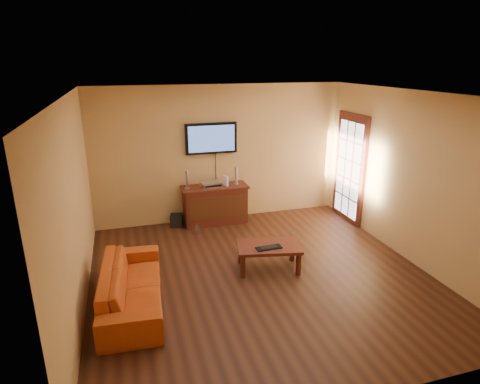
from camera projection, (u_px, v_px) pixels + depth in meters
name	position (u px, v px, depth m)	size (l,w,h in m)	color
ground_plane	(261.00, 276.00, 6.11)	(5.00, 5.00, 0.00)	black
room_walls	(249.00, 159.00, 6.15)	(5.00, 5.00, 5.00)	tan
french_door	(350.00, 170.00, 7.99)	(0.07, 1.02, 2.22)	#45180F
media_console	(215.00, 205.00, 7.98)	(1.31, 0.50, 0.77)	#45180F
television	(211.00, 138.00, 7.77)	(1.01, 0.08, 0.60)	black
coffee_table	(269.00, 248.00, 6.21)	(1.07, 0.76, 0.41)	#45180F
sofa	(131.00, 279.00, 5.29)	(1.93, 0.56, 0.75)	#B84614
speaker_left	(187.00, 180.00, 7.68)	(0.10, 0.10, 0.36)	silver
speaker_right	(236.00, 176.00, 7.96)	(0.09, 0.09, 0.34)	silver
av_receiver	(211.00, 184.00, 7.84)	(0.39, 0.28, 0.09)	silver
game_console	(226.00, 181.00, 7.87)	(0.04, 0.15, 0.20)	white
subwoofer	(177.00, 220.00, 7.91)	(0.23, 0.23, 0.23)	black
bottle	(197.00, 229.00, 7.54)	(0.07, 0.07, 0.21)	white
keyboard	(269.00, 248.00, 6.08)	(0.40, 0.16, 0.02)	black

